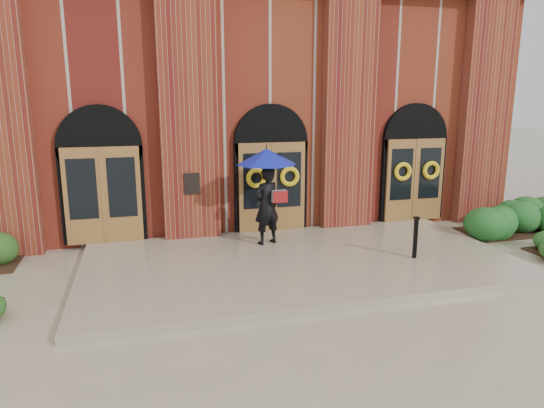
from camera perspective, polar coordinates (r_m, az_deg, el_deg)
name	(u,v)px	position (r m, az deg, el deg)	size (l,w,h in m)	color
ground	(303,266)	(11.45, 3.61, -7.31)	(90.00, 90.00, 0.00)	tan
landing	(301,261)	(11.56, 3.38, -6.72)	(10.00, 5.30, 0.15)	tan
church_building	(231,107)	(19.30, -4.85, 11.32)	(16.20, 12.53, 7.00)	maroon
man_with_umbrella	(267,178)	(12.25, -0.63, 3.10)	(1.97, 1.97, 2.47)	black
metal_post	(415,236)	(11.89, 16.52, -3.68)	(0.17, 0.17, 0.99)	black
hedge_wall_right	(524,217)	(16.06, 27.51, -1.35)	(3.32, 1.33, 0.85)	#1C4F1C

